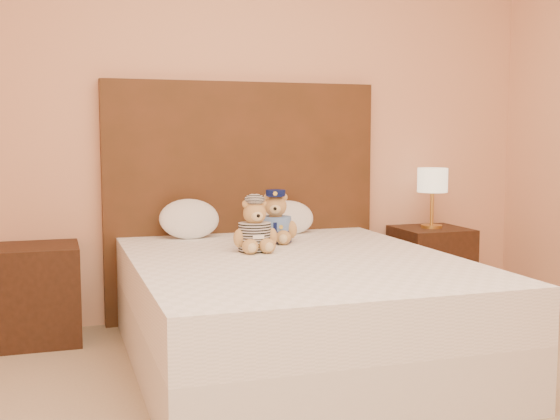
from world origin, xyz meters
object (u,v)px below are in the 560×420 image
object	(u,v)px
nightstand_right	(431,268)
teddy_police	(276,217)
bed	(294,310)
nightstand_left	(38,294)
pillow_right	(289,216)
teddy_prisoner	(255,225)
pillow_left	(189,217)
lamp	(432,183)

from	to	relation	value
nightstand_right	teddy_police	size ratio (longest dim) A/B	1.83
nightstand_right	bed	bearing A→B (deg)	-147.38
nightstand_left	pillow_right	bearing A→B (deg)	1.14
teddy_prisoner	pillow_left	distance (m)	0.64
bed	pillow_right	world-z (taller)	pillow_right
teddy_police	pillow_left	distance (m)	0.55
nightstand_left	lamp	size ratio (longest dim) A/B	1.38
nightstand_right	lamp	size ratio (longest dim) A/B	1.38
lamp	pillow_left	distance (m)	1.64
bed	nightstand_left	xyz separation A→B (m)	(-1.25, 0.80, -0.00)
bed	nightstand_right	bearing A→B (deg)	32.62
nightstand_left	teddy_prisoner	distance (m)	1.31
lamp	pillow_right	distance (m)	1.01
nightstand_left	lamp	bearing A→B (deg)	0.00
bed	lamp	distance (m)	1.59
pillow_left	bed	bearing A→B (deg)	-65.42
nightstand_left	teddy_police	xyz separation A→B (m)	(1.31, -0.30, 0.43)
pillow_left	pillow_right	world-z (taller)	pillow_left
pillow_right	teddy_police	bearing A→B (deg)	-120.52
lamp	pillow_right	size ratio (longest dim) A/B	1.25
lamp	pillow_left	world-z (taller)	lamp
bed	lamp	bearing A→B (deg)	32.62
nightstand_left	pillow_right	world-z (taller)	pillow_right
lamp	pillow_left	size ratio (longest dim) A/B	1.10
lamp	nightstand_left	bearing A→B (deg)	180.00
lamp	pillow_left	bearing A→B (deg)	178.95
teddy_prisoner	pillow_right	world-z (taller)	teddy_prisoner
pillow_left	pillow_right	size ratio (longest dim) A/B	1.13
teddy_police	teddy_prisoner	distance (m)	0.33
nightstand_right	lamp	xyz separation A→B (m)	(-0.00, 0.00, 0.57)
bed	pillow_right	size ratio (longest dim) A/B	6.25
lamp	pillow_left	xyz separation A→B (m)	(-1.63, 0.03, -0.17)
nightstand_right	teddy_prisoner	world-z (taller)	teddy_prisoner
nightstand_right	teddy_prisoner	bearing A→B (deg)	-158.03
pillow_right	nightstand_left	bearing A→B (deg)	-178.86
bed	pillow_right	distance (m)	0.95
bed	pillow_left	bearing A→B (deg)	114.58
bed	nightstand_right	size ratio (longest dim) A/B	3.64
bed	pillow_right	bearing A→B (deg)	73.01
nightstand_left	teddy_prisoner	bearing A→B (deg)	-26.79
lamp	bed	bearing A→B (deg)	-147.38
bed	lamp	size ratio (longest dim) A/B	5.00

